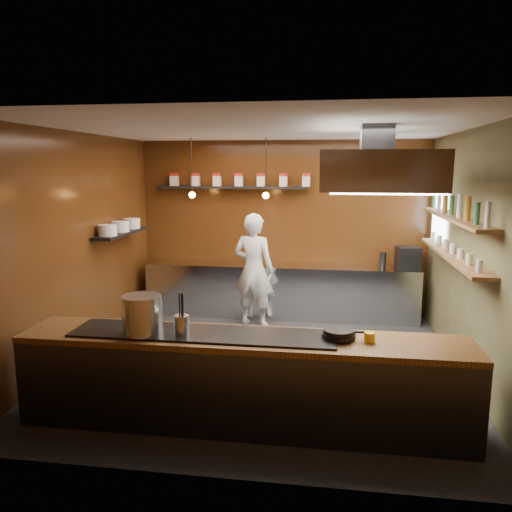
% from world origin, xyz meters
% --- Properties ---
extents(floor, '(5.00, 5.00, 0.00)m').
position_xyz_m(floor, '(0.00, 0.00, 0.00)').
color(floor, black).
rests_on(floor, ground).
extents(back_wall, '(5.00, 0.00, 5.00)m').
position_xyz_m(back_wall, '(0.00, 2.50, 1.50)').
color(back_wall, '#361C09').
rests_on(back_wall, ground).
extents(left_wall, '(0.00, 5.00, 5.00)m').
position_xyz_m(left_wall, '(-2.50, 0.00, 1.50)').
color(left_wall, '#361C09').
rests_on(left_wall, ground).
extents(right_wall, '(0.00, 5.00, 5.00)m').
position_xyz_m(right_wall, '(2.50, 0.00, 1.50)').
color(right_wall, '#494429').
rests_on(right_wall, ground).
extents(ceiling, '(5.00, 5.00, 0.00)m').
position_xyz_m(ceiling, '(0.00, 0.00, 3.00)').
color(ceiling, silver).
rests_on(ceiling, back_wall).
extents(window_pane, '(0.00, 1.00, 1.00)m').
position_xyz_m(window_pane, '(2.45, 1.70, 1.90)').
color(window_pane, white).
rests_on(window_pane, right_wall).
extents(prep_counter, '(4.60, 0.65, 0.90)m').
position_xyz_m(prep_counter, '(0.00, 2.17, 0.45)').
color(prep_counter, silver).
rests_on(prep_counter, floor).
extents(pass_counter, '(4.40, 0.72, 0.94)m').
position_xyz_m(pass_counter, '(-0.00, -1.60, 0.47)').
color(pass_counter, '#38383D').
rests_on(pass_counter, floor).
extents(tin_shelf, '(2.60, 0.26, 0.04)m').
position_xyz_m(tin_shelf, '(-0.90, 2.36, 2.20)').
color(tin_shelf, black).
rests_on(tin_shelf, back_wall).
extents(plate_shelf, '(0.30, 1.40, 0.04)m').
position_xyz_m(plate_shelf, '(-2.34, 1.00, 1.55)').
color(plate_shelf, black).
rests_on(plate_shelf, left_wall).
extents(bottle_shelf_upper, '(0.26, 2.80, 0.04)m').
position_xyz_m(bottle_shelf_upper, '(2.34, 0.30, 1.92)').
color(bottle_shelf_upper, brown).
rests_on(bottle_shelf_upper, right_wall).
extents(bottle_shelf_lower, '(0.26, 2.80, 0.04)m').
position_xyz_m(bottle_shelf_lower, '(2.34, 0.30, 1.45)').
color(bottle_shelf_lower, brown).
rests_on(bottle_shelf_lower, right_wall).
extents(extractor_hood, '(1.20, 2.00, 0.72)m').
position_xyz_m(extractor_hood, '(1.30, -0.40, 2.51)').
color(extractor_hood, '#38383D').
rests_on(extractor_hood, ceiling).
extents(pendant_left, '(0.10, 0.10, 0.95)m').
position_xyz_m(pendant_left, '(-1.40, 1.70, 2.15)').
color(pendant_left, black).
rests_on(pendant_left, ceiling).
extents(pendant_right, '(0.10, 0.10, 0.95)m').
position_xyz_m(pendant_right, '(-0.20, 1.70, 2.15)').
color(pendant_right, black).
rests_on(pendant_right, ceiling).
extents(storage_tins, '(2.43, 0.13, 0.22)m').
position_xyz_m(storage_tins, '(-0.75, 2.36, 2.33)').
color(storage_tins, beige).
rests_on(storage_tins, tin_shelf).
extents(plate_stacks, '(0.26, 1.16, 0.16)m').
position_xyz_m(plate_stacks, '(-2.34, 1.00, 1.65)').
color(plate_stacks, white).
rests_on(plate_stacks, plate_shelf).
extents(bottles, '(0.06, 2.66, 0.24)m').
position_xyz_m(bottles, '(2.34, 0.30, 2.06)').
color(bottles, silver).
rests_on(bottles, bottle_shelf_upper).
extents(wine_glasses, '(0.07, 2.37, 0.13)m').
position_xyz_m(wine_glasses, '(2.34, 0.30, 1.53)').
color(wine_glasses, silver).
rests_on(wine_glasses, bottle_shelf_lower).
extents(stockpot_large, '(0.47, 0.47, 0.37)m').
position_xyz_m(stockpot_large, '(-0.98, -1.70, 1.13)').
color(stockpot_large, silver).
rests_on(stockpot_large, pass_counter).
extents(stockpot_small, '(0.41, 0.41, 0.29)m').
position_xyz_m(stockpot_small, '(-0.94, -1.67, 1.09)').
color(stockpot_small, '#B4B6BB').
rests_on(stockpot_small, pass_counter).
extents(utensil_crock, '(0.18, 0.18, 0.19)m').
position_xyz_m(utensil_crock, '(-0.59, -1.68, 1.03)').
color(utensil_crock, silver).
rests_on(utensil_crock, pass_counter).
extents(frying_pan, '(0.49, 0.32, 0.08)m').
position_xyz_m(frying_pan, '(0.92, -1.55, 0.98)').
color(frying_pan, black).
rests_on(frying_pan, pass_counter).
extents(butter_jar, '(0.13, 0.13, 0.09)m').
position_xyz_m(butter_jar, '(1.20, -1.59, 0.97)').
color(butter_jar, gold).
rests_on(butter_jar, pass_counter).
extents(espresso_machine, '(0.40, 0.39, 0.36)m').
position_xyz_m(espresso_machine, '(2.10, 2.18, 1.08)').
color(espresso_machine, black).
rests_on(espresso_machine, prep_counter).
extents(chef, '(0.75, 0.59, 1.83)m').
position_xyz_m(chef, '(-0.38, 1.58, 0.92)').
color(chef, white).
rests_on(chef, floor).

